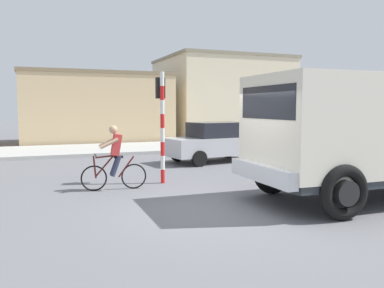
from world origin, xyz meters
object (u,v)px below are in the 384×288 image
Objects in this scene: truck_foreground at (362,130)px; cyclist at (114,158)px; car_red_near at (215,142)px; traffic_light_pole at (162,112)px.

truck_foreground is 6.20m from cyclist.
car_red_near is (-0.34, 7.34, -0.85)m from truck_foreground.
traffic_light_pole is 0.76× the size of car_red_near.
car_red_near is at bearing 39.83° from cyclist.
traffic_light_pole is (-3.71, 3.81, 0.40)m from truck_foreground.
traffic_light_pole is 5.04m from car_red_near.
cyclist reaches higher than car_red_near.
truck_foreground reaches higher than cyclist.
cyclist is 1.98m from traffic_light_pole.
traffic_light_pole is at bearing 134.25° from truck_foreground.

